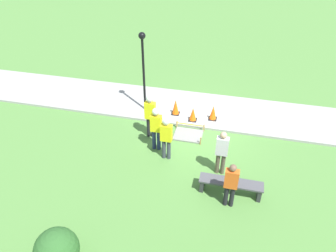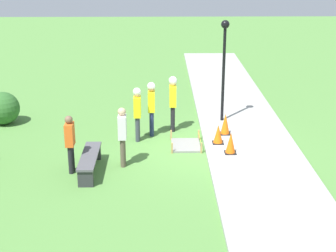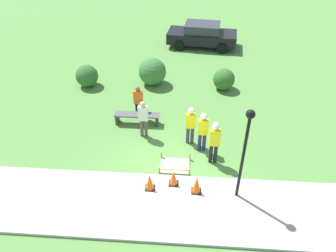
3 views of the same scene
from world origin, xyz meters
The scene contains 17 objects.
ground_plane centered at (0.00, 0.00, 0.00)m, with size 60.00×60.00×0.00m, color #51843D.
sidewalk centered at (0.00, -1.41, 0.05)m, with size 28.00×2.83×0.10m.
wet_concrete_patch centered at (0.27, 0.57, 0.04)m, with size 1.16×0.93×0.33m.
traffic_cone_near_patch centered at (-0.53, -0.70, 0.42)m, with size 0.34×0.34×0.64m.
traffic_cone_far_patch centered at (0.27, -0.42, 0.39)m, with size 0.34×0.34×0.59m.
traffic_cone_sidewalk_edge centered at (1.07, -0.74, 0.44)m, with size 0.34×0.34×0.68m.
park_bench centered at (-1.58, 3.28, 0.36)m, with size 1.99×0.44×0.51m.
worker_supervisor centered at (1.28, 1.63, 1.06)m, with size 0.40×0.26×1.78m.
worker_assistant centered at (1.70, 0.94, 1.12)m, with size 0.40×0.27×1.86m.
worker_trainee centered at (0.80, 2.07, 1.03)m, with size 0.40×0.25×1.73m.
bystander_in_orange_shirt centered at (-1.56, 3.78, 0.91)m, with size 0.40×0.22×1.62m.
bystander_in_gray_shirt centered at (-1.15, 2.40, 0.97)m, with size 0.40×0.22×1.71m.
lamppost_near centered at (2.45, -0.79, 2.40)m, with size 0.28×0.28×3.45m.
parked_car_black centered at (1.39, 12.53, 0.80)m, with size 4.66×2.48×1.55m.
shrub_rounded_near centered at (2.47, 6.76, 0.56)m, with size 1.13×1.13×1.13m.
shrub_rounded_mid centered at (-1.30, 7.05, 0.73)m, with size 1.46×1.46×1.46m.
shrub_rounded_far centered at (-4.74, 6.58, 0.59)m, with size 1.18×1.18×1.18m.
Camera 3 is at (0.67, -8.63, 8.57)m, focal length 35.00 mm.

